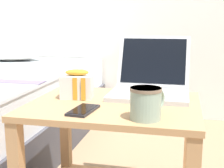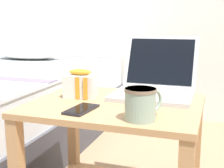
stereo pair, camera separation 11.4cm
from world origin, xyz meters
The scene contains 5 objects.
bedside_table centered at (0.00, 0.00, 0.34)m, with size 0.64×0.51×0.53m.
laptop centered at (0.12, 0.18, 0.58)m, with size 0.32×0.35×0.24m.
mug_front_left centered at (0.14, -0.18, 0.59)m, with size 0.11×0.13×0.10m.
snack_bag centered at (-0.16, 0.04, 0.59)m, with size 0.13×0.10×0.12m.
cell_phone centered at (-0.08, -0.14, 0.54)m, with size 0.08×0.15×0.01m.
Camera 1 is at (0.25, -1.13, 0.83)m, focal length 50.00 mm.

